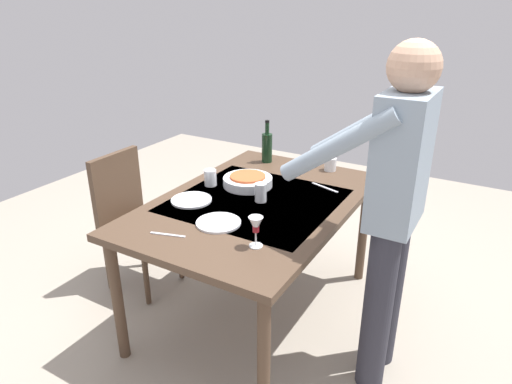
# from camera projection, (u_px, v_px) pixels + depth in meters

# --- Properties ---
(ground_plane) EXTENTS (6.00, 6.00, 0.00)m
(ground_plane) POSITION_uv_depth(u_px,v_px,m) (256.00, 311.00, 2.89)
(ground_plane) COLOR #9E9384
(dining_table) EXTENTS (1.53, 1.02, 0.77)m
(dining_table) POSITION_uv_depth(u_px,v_px,m) (256.00, 212.00, 2.61)
(dining_table) COLOR #4C3828
(dining_table) RESTS_ON ground_plane
(chair_near) EXTENTS (0.40, 0.40, 0.91)m
(chair_near) POSITION_uv_depth(u_px,v_px,m) (131.00, 212.00, 3.00)
(chair_near) COLOR #352114
(chair_near) RESTS_ON ground_plane
(person_server) EXTENTS (0.42, 0.61, 1.69)m
(person_server) POSITION_uv_depth(u_px,v_px,m) (392.00, 205.00, 2.07)
(person_server) COLOR #2D2D38
(person_server) RESTS_ON ground_plane
(wine_bottle) EXTENTS (0.07, 0.07, 0.30)m
(wine_bottle) POSITION_uv_depth(u_px,v_px,m) (267.00, 147.00, 3.14)
(wine_bottle) COLOR black
(wine_bottle) RESTS_ON dining_table
(wine_glass_left) EXTENTS (0.07, 0.07, 0.15)m
(wine_glass_left) POSITION_uv_depth(u_px,v_px,m) (256.00, 226.00, 2.06)
(wine_glass_left) COLOR white
(wine_glass_left) RESTS_ON dining_table
(water_cup_near_left) EXTENTS (0.08, 0.08, 0.10)m
(water_cup_near_left) POSITION_uv_depth(u_px,v_px,m) (210.00, 178.00, 2.77)
(water_cup_near_left) COLOR silver
(water_cup_near_left) RESTS_ON dining_table
(water_cup_near_right) EXTENTS (0.07, 0.07, 0.11)m
(water_cup_near_right) POSITION_uv_depth(u_px,v_px,m) (261.00, 192.00, 2.55)
(water_cup_near_right) COLOR silver
(water_cup_near_right) RESTS_ON dining_table
(water_cup_far_left) EXTENTS (0.08, 0.08, 0.09)m
(water_cup_far_left) POSITION_uv_depth(u_px,v_px,m) (330.00, 164.00, 3.01)
(water_cup_far_left) COLOR silver
(water_cup_far_left) RESTS_ON dining_table
(serving_bowl_pasta) EXTENTS (0.30, 0.30, 0.07)m
(serving_bowl_pasta) POSITION_uv_depth(u_px,v_px,m) (248.00, 181.00, 2.76)
(serving_bowl_pasta) COLOR silver
(serving_bowl_pasta) RESTS_ON dining_table
(dinner_plate_near) EXTENTS (0.23, 0.23, 0.01)m
(dinner_plate_near) POSITION_uv_depth(u_px,v_px,m) (191.00, 200.00, 2.57)
(dinner_plate_near) COLOR silver
(dinner_plate_near) RESTS_ON dining_table
(dinner_plate_far) EXTENTS (0.23, 0.23, 0.01)m
(dinner_plate_far) POSITION_uv_depth(u_px,v_px,m) (218.00, 223.00, 2.31)
(dinner_plate_far) COLOR silver
(dinner_plate_far) RESTS_ON dining_table
(table_knife) EXTENTS (0.08, 0.19, 0.00)m
(table_knife) POSITION_uv_depth(u_px,v_px,m) (325.00, 187.00, 2.75)
(table_knife) COLOR silver
(table_knife) RESTS_ON dining_table
(table_fork) EXTENTS (0.06, 0.18, 0.00)m
(table_fork) POSITION_uv_depth(u_px,v_px,m) (168.00, 235.00, 2.20)
(table_fork) COLOR silver
(table_fork) RESTS_ON dining_table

